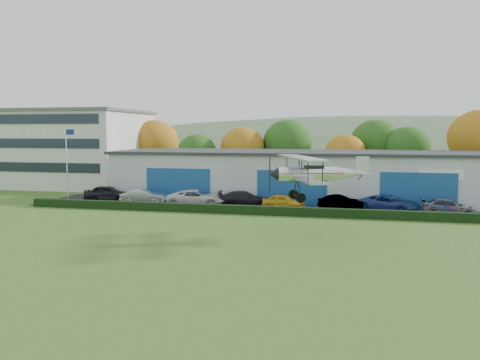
% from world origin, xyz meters
% --- Properties ---
extents(ground, '(300.00, 300.00, 0.00)m').
position_xyz_m(ground, '(0.00, 0.00, 0.00)').
color(ground, '#40651F').
rests_on(ground, ground).
extents(apron, '(48.00, 9.00, 0.05)m').
position_xyz_m(apron, '(3.00, 21.00, 0.03)').
color(apron, black).
rests_on(apron, ground).
extents(hedge, '(46.00, 0.60, 0.80)m').
position_xyz_m(hedge, '(3.00, 16.20, 0.40)').
color(hedge, black).
rests_on(hedge, ground).
extents(hangar, '(40.60, 12.60, 5.30)m').
position_xyz_m(hangar, '(5.00, 27.98, 2.66)').
color(hangar, '#B2B7BC').
rests_on(hangar, ground).
extents(office_block, '(20.60, 15.60, 10.40)m').
position_xyz_m(office_block, '(-28.00, 35.00, 5.21)').
color(office_block, silver).
rests_on(office_block, ground).
extents(flagpole, '(1.05, 0.10, 8.00)m').
position_xyz_m(flagpole, '(-19.88, 22.00, 4.78)').
color(flagpole, silver).
rests_on(flagpole, ground).
extents(tree_belt, '(75.70, 13.22, 10.12)m').
position_xyz_m(tree_belt, '(0.85, 40.62, 5.61)').
color(tree_belt, '#3D2614').
rests_on(tree_belt, ground).
extents(distant_hills, '(430.00, 196.00, 56.00)m').
position_xyz_m(distant_hills, '(-4.38, 140.00, -13.05)').
color(distant_hills, '#4C6642').
rests_on(distant_hills, ground).
extents(car_0, '(5.23, 3.08, 1.67)m').
position_xyz_m(car_0, '(-14.58, 20.95, 0.89)').
color(car_0, black).
rests_on(car_0, apron).
extents(car_1, '(4.77, 2.24, 1.51)m').
position_xyz_m(car_1, '(-9.83, 19.51, 0.81)').
color(car_1, silver).
rests_on(car_1, apron).
extents(car_2, '(6.12, 3.42, 1.62)m').
position_xyz_m(car_2, '(-4.20, 19.53, 0.86)').
color(car_2, silver).
rests_on(car_2, apron).
extents(car_3, '(5.50, 3.00, 1.51)m').
position_xyz_m(car_3, '(0.48, 20.49, 0.81)').
color(car_3, black).
rests_on(car_3, apron).
extents(car_4, '(4.41, 2.66, 1.41)m').
position_xyz_m(car_4, '(4.54, 19.56, 0.75)').
color(car_4, gold).
rests_on(car_4, apron).
extents(car_5, '(4.60, 2.72, 1.43)m').
position_xyz_m(car_5, '(9.97, 20.18, 0.77)').
color(car_5, gray).
rests_on(car_5, apron).
extents(car_6, '(6.05, 4.54, 1.53)m').
position_xyz_m(car_6, '(14.27, 20.34, 0.81)').
color(car_6, navy).
rests_on(car_6, apron).
extents(car_7, '(4.85, 2.33, 1.36)m').
position_xyz_m(car_7, '(19.38, 19.83, 0.73)').
color(car_7, gray).
rests_on(car_7, apron).
extents(biplane, '(7.31, 8.21, 3.11)m').
position_xyz_m(biplane, '(8.26, 8.10, 4.59)').
color(biplane, silver).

